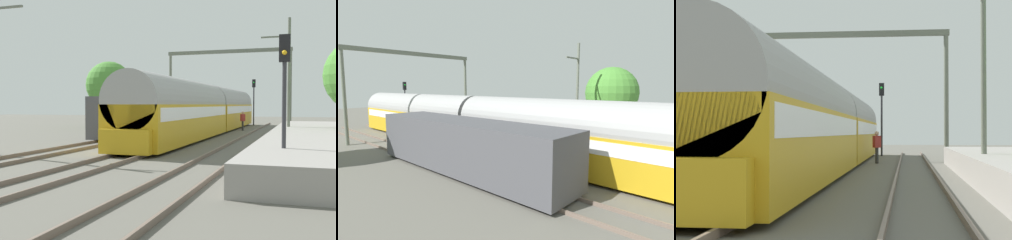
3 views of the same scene
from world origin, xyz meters
TOP-DOWN VIEW (x-y plane):
  - ground at (0.00, 0.00)m, footprint 120.00×120.00m
  - track_far_west at (-4.05, 0.00)m, footprint 1.52×60.00m
  - track_west at (0.00, 0.00)m, footprint 1.52×60.00m
  - track_east at (4.05, 0.00)m, footprint 1.52×60.00m
  - platform at (7.87, 2.00)m, footprint 4.40×28.00m
  - passenger_train at (0.00, 11.04)m, footprint 2.93×32.85m
  - freight_car at (-4.05, 7.23)m, footprint 2.80×13.00m
  - person_crossing at (2.10, 15.69)m, footprint 0.46×0.44m
  - railway_signal_far at (1.92, 25.29)m, footprint 0.36×0.30m
  - catenary_gantry at (0.00, 19.57)m, footprint 12.51×0.28m
  - catenary_pole_east_mid at (6.41, 6.20)m, footprint 1.90×0.20m
  - tree_east_background at (10.70, 5.15)m, footprint 4.47×4.47m

SIDE VIEW (x-z plane):
  - ground at x=0.00m, z-range 0.00..0.00m
  - track_far_west at x=-4.05m, z-range 0.00..0.16m
  - track_west at x=0.00m, z-range 0.00..0.16m
  - track_east at x=4.05m, z-range 0.00..0.16m
  - platform at x=7.87m, z-range 0.00..0.90m
  - person_crossing at x=2.10m, z-range 0.16..1.89m
  - freight_car at x=-4.05m, z-range 0.12..2.82m
  - passenger_train at x=0.00m, z-range 0.06..3.88m
  - railway_signal_far at x=1.92m, z-range 0.72..5.90m
  - tree_east_background at x=10.70m, z-range 0.93..7.29m
  - catenary_pole_east_mid at x=6.41m, z-range 0.15..8.15m
  - catenary_gantry at x=0.00m, z-range 1.70..9.56m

